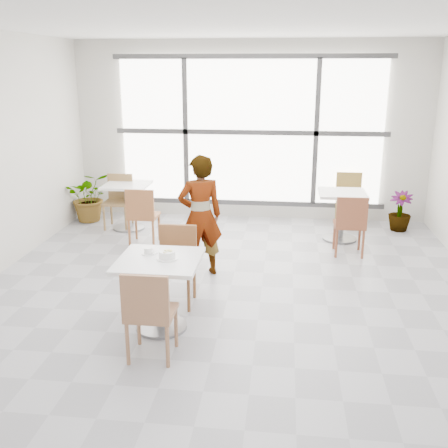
# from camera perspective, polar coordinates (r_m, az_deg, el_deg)

# --- Properties ---
(floor) EXTENTS (7.00, 7.00, 0.00)m
(floor) POSITION_cam_1_polar(r_m,az_deg,el_deg) (5.98, 0.34, -8.38)
(floor) COLOR #9E9EA5
(floor) RESTS_ON ground
(ceiling) EXTENTS (7.00, 7.00, 0.00)m
(ceiling) POSITION_cam_1_polar(r_m,az_deg,el_deg) (5.43, 0.40, 21.63)
(ceiling) COLOR white
(ceiling) RESTS_ON ground
(wall_back) EXTENTS (6.00, 0.00, 6.00)m
(wall_back) POSITION_cam_1_polar(r_m,az_deg,el_deg) (8.96, 2.91, 10.08)
(wall_back) COLOR silver
(wall_back) RESTS_ON ground
(wall_front) EXTENTS (6.00, 0.00, 6.00)m
(wall_front) POSITION_cam_1_polar(r_m,az_deg,el_deg) (2.23, -9.94, -11.36)
(wall_front) COLOR silver
(wall_front) RESTS_ON ground
(window) EXTENTS (4.60, 0.07, 2.52)m
(window) POSITION_cam_1_polar(r_m,az_deg,el_deg) (8.89, 2.88, 10.04)
(window) COLOR white
(window) RESTS_ON ground
(main_table) EXTENTS (0.80, 0.80, 0.75)m
(main_table) POSITION_cam_1_polar(r_m,az_deg,el_deg) (5.21, -7.06, -6.14)
(main_table) COLOR white
(main_table) RESTS_ON ground
(chair_near) EXTENTS (0.42, 0.42, 0.87)m
(chair_near) POSITION_cam_1_polar(r_m,az_deg,el_deg) (4.67, -8.25, -9.30)
(chair_near) COLOR #A06D4D
(chair_near) RESTS_ON ground
(chair_far) EXTENTS (0.42, 0.42, 0.87)m
(chair_far) POSITION_cam_1_polar(r_m,az_deg,el_deg) (5.81, -5.24, -3.87)
(chair_far) COLOR brown
(chair_far) RESTS_ON ground
(oatmeal_bowl) EXTENTS (0.21, 0.21, 0.09)m
(oatmeal_bowl) POSITION_cam_1_polar(r_m,az_deg,el_deg) (5.10, -6.25, -3.38)
(oatmeal_bowl) COLOR white
(oatmeal_bowl) RESTS_ON main_table
(coffee_cup) EXTENTS (0.16, 0.13, 0.07)m
(coffee_cup) POSITION_cam_1_polar(r_m,az_deg,el_deg) (5.25, -8.31, -2.99)
(coffee_cup) COLOR white
(coffee_cup) RESTS_ON main_table
(person) EXTENTS (0.66, 0.56, 1.54)m
(person) POSITION_cam_1_polar(r_m,az_deg,el_deg) (6.47, -2.62, 0.88)
(person) COLOR black
(person) RESTS_ON ground
(bg_table_left) EXTENTS (0.70, 0.70, 0.75)m
(bg_table_left) POSITION_cam_1_polar(r_m,az_deg,el_deg) (8.58, -10.55, 2.63)
(bg_table_left) COLOR white
(bg_table_left) RESTS_ON ground
(bg_table_right) EXTENTS (0.70, 0.70, 0.75)m
(bg_table_right) POSITION_cam_1_polar(r_m,az_deg,el_deg) (8.08, 12.76, 1.62)
(bg_table_right) COLOR silver
(bg_table_right) RESTS_ON ground
(bg_chair_left_near) EXTENTS (0.42, 0.42, 0.87)m
(bg_chair_left_near) POSITION_cam_1_polar(r_m,az_deg,el_deg) (7.71, -8.98, 1.23)
(bg_chair_left_near) COLOR #9F5F37
(bg_chair_left_near) RESTS_ON ground
(bg_chair_left_far) EXTENTS (0.42, 0.42, 0.87)m
(bg_chair_left_far) POSITION_cam_1_polar(r_m,az_deg,el_deg) (8.72, -11.46, 2.91)
(bg_chair_left_far) COLOR olive
(bg_chair_left_far) RESTS_ON ground
(bg_chair_right_near) EXTENTS (0.42, 0.42, 0.87)m
(bg_chair_right_near) POSITION_cam_1_polar(r_m,az_deg,el_deg) (7.39, 13.70, 0.26)
(bg_chair_right_near) COLOR brown
(bg_chair_right_near) RESTS_ON ground
(bg_chair_right_far) EXTENTS (0.42, 0.42, 0.87)m
(bg_chair_right_far) POSITION_cam_1_polar(r_m,az_deg,el_deg) (8.91, 13.54, 3.07)
(bg_chair_right_far) COLOR #A4823E
(bg_chair_right_far) RESTS_ON ground
(plant_left) EXTENTS (0.96, 0.90, 0.85)m
(plant_left) POSITION_cam_1_polar(r_m,az_deg,el_deg) (9.19, -14.51, 2.93)
(plant_left) COLOR #568446
(plant_left) RESTS_ON ground
(plant_right) EXTENTS (0.45, 0.45, 0.64)m
(plant_right) POSITION_cam_1_polar(r_m,az_deg,el_deg) (8.85, 18.75, 1.34)
(plant_right) COLOR #5C8249
(plant_right) RESTS_ON ground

